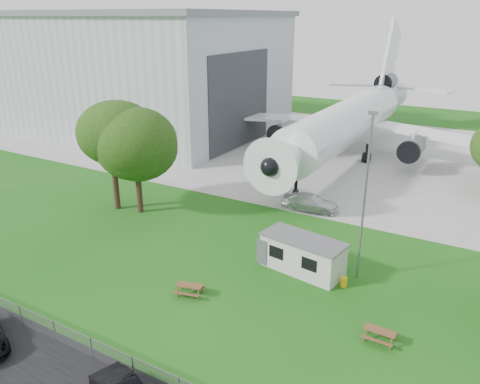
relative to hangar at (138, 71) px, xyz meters
The scene contains 12 objects.
ground 53.16m from the hangar, 43.47° to the right, with size 160.00×160.00×0.00m, color #2C6F1F.
concrete_apron 39.17m from the hangar, ahead, with size 120.00×46.00×0.03m, color #B7B7B2.
hangar is the anchor object (origin of this frame).
airliner 36.21m from the hangar, ahead, with size 46.36×47.73×17.69m.
site_cabin 53.00m from the hangar, 36.08° to the right, with size 6.92×3.65×2.62m.
picnic_west 53.64m from the hangar, 45.55° to the right, with size 1.80×1.50×0.76m, color brown, non-canonical shape.
picnic_east 61.94m from the hangar, 36.20° to the right, with size 1.80×1.50×0.76m, color brown, non-canonical shape.
fence 60.00m from the hangar, 50.15° to the right, with size 58.00×0.04×1.30m, color gray.
lamp_mast 55.06m from the hangar, 32.84° to the right, with size 0.16×0.16×12.00m, color slate.
tree_west_big 36.15m from the hangar, 52.72° to the right, with size 8.81×8.81×12.09m.
tree_west_small 37.50m from the hangar, 49.21° to the right, with size 7.78×7.78×10.29m.
car_apron_van 44.09m from the hangar, 27.16° to the right, with size 2.24×5.52×1.60m, color silver.
Camera 1 is at (15.59, -23.67, 17.77)m, focal length 35.00 mm.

